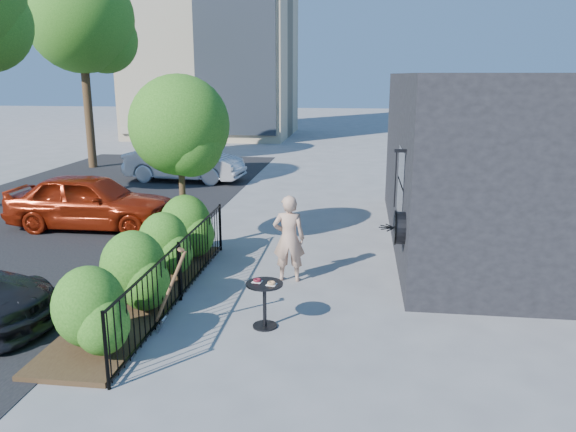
# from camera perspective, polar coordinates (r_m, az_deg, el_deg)

# --- Properties ---
(ground) EXTENTS (120.00, 120.00, 0.00)m
(ground) POSITION_cam_1_polar(r_m,az_deg,el_deg) (10.12, -2.62, -8.94)
(ground) COLOR gray
(ground) RESTS_ON ground
(shop_building) EXTENTS (6.22, 9.00, 4.00)m
(shop_building) POSITION_cam_1_polar(r_m,az_deg,el_deg) (14.33, 22.97, 5.15)
(shop_building) COLOR black
(shop_building) RESTS_ON ground
(fence) EXTENTS (0.05, 6.05, 1.10)m
(fence) POSITION_cam_1_polar(r_m,az_deg,el_deg) (10.27, -10.96, -5.49)
(fence) COLOR black
(fence) RESTS_ON ground
(planting_bed) EXTENTS (1.30, 6.00, 0.08)m
(planting_bed) POSITION_cam_1_polar(r_m,az_deg,el_deg) (10.69, -14.43, -7.88)
(planting_bed) COLOR #382616
(planting_bed) RESTS_ON ground
(shrubs) EXTENTS (1.10, 5.60, 1.24)m
(shrubs) POSITION_cam_1_polar(r_m,az_deg,el_deg) (10.52, -13.95, -4.39)
(shrubs) COLOR #246015
(shrubs) RESTS_ON ground
(patio_tree) EXTENTS (2.20, 2.20, 3.94)m
(patio_tree) POSITION_cam_1_polar(r_m,az_deg,el_deg) (12.60, -10.74, 8.43)
(patio_tree) COLOR #3F2B19
(patio_tree) RESTS_ON ground
(street) EXTENTS (9.00, 30.00, 0.01)m
(street) POSITION_cam_1_polar(r_m,az_deg,el_deg) (15.44, -27.05, -2.30)
(street) COLOR black
(street) RESTS_ON ground
(street_tree_far) EXTENTS (4.40, 4.40, 8.28)m
(street_tree_far) POSITION_cam_1_polar(r_m,az_deg,el_deg) (25.93, -20.19, 17.67)
(street_tree_far) COLOR #3F2B19
(street_tree_far) RESTS_ON ground
(cafe_table) EXTENTS (0.60, 0.60, 0.80)m
(cafe_table) POSITION_cam_1_polar(r_m,az_deg,el_deg) (9.08, -2.40, -8.19)
(cafe_table) COLOR black
(cafe_table) RESTS_ON ground
(woman) EXTENTS (0.65, 0.45, 1.73)m
(woman) POSITION_cam_1_polar(r_m,az_deg,el_deg) (10.96, 0.09, -2.30)
(woman) COLOR tan
(woman) RESTS_ON ground
(shovel) EXTENTS (0.57, 0.19, 1.44)m
(shovel) POSITION_cam_1_polar(r_m,az_deg,el_deg) (9.05, -12.02, -7.84)
(shovel) COLOR brown
(shovel) RESTS_ON ground
(car_red) EXTENTS (4.33, 1.75, 1.47)m
(car_red) POSITION_cam_1_polar(r_m,az_deg,el_deg) (15.66, -19.40, 1.44)
(car_red) COLOR maroon
(car_red) RESTS_ON ground
(car_silver) EXTENTS (4.61, 1.95, 1.48)m
(car_silver) POSITION_cam_1_polar(r_m,az_deg,el_deg) (21.82, -10.46, 5.43)
(car_silver) COLOR #BABABF
(car_silver) RESTS_ON ground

